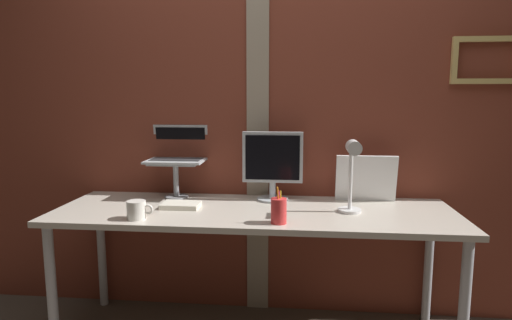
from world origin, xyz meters
The scene contains 10 objects.
brick_wall_back centered at (0.00, 0.46, 1.16)m, with size 3.69×0.16×2.31m.
desk centered at (-0.08, 0.06, 0.66)m, with size 2.11×0.68×0.72m.
monitor centered at (0.01, 0.28, 0.95)m, with size 0.34×0.18×0.39m.
laptop_stand centered at (-0.56, 0.28, 0.87)m, with size 0.28×0.22×0.21m.
laptop centered at (-0.56, 0.34, 0.99)m, with size 0.33×0.26×0.21m.
whiteboard_panel centered at (0.54, 0.30, 0.86)m, with size 0.34×0.02×0.27m, color white.
desk_lamp centered at (0.42, 0.01, 0.96)m, with size 0.12×0.20×0.38m.
pen_cup centered at (0.06, -0.18, 0.78)m, with size 0.07×0.07×0.18m.
coffee_mug centered at (-0.63, -0.18, 0.77)m, with size 0.13×0.09×0.09m.
paper_clutter_stack centered at (-0.47, 0.06, 0.74)m, with size 0.20×0.14×0.03m, color silver.
Camera 1 is at (0.16, -2.17, 1.32)m, focal length 30.59 mm.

